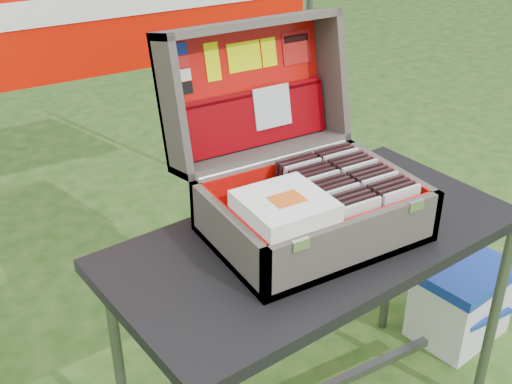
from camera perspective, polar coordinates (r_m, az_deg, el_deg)
table at (r=2.21m, az=4.84°, el=-12.64°), size 1.35×0.79×0.80m
table_top at (r=1.98m, az=5.29°, el=-4.31°), size 1.35×0.79×0.04m
table_leg_fr at (r=2.41m, az=20.22°, el=-11.17°), size 0.04×0.04×0.76m
table_leg_bl at (r=2.21m, az=-12.21°, el=-14.00°), size 0.04×0.04×0.76m
table_leg_br at (r=2.69m, az=11.92°, el=-5.34°), size 0.04×0.04×0.76m
suitcase at (r=1.88m, az=4.35°, el=4.43°), size 0.61×0.60×0.57m
suitcase_base_bottom at (r=1.96m, az=5.05°, el=-3.48°), size 0.61×0.44×0.02m
suitcase_base_wall_front at (r=1.79m, az=8.92°, el=-4.60°), size 0.61×0.02×0.16m
suitcase_base_wall_back at (r=2.08m, az=1.89°, el=0.75°), size 0.61×0.02×0.16m
suitcase_base_wall_left at (r=1.80m, az=-2.55°, el=-4.15°), size 0.02×0.44×0.16m
suitcase_base_wall_right at (r=2.09m, az=11.71°, el=0.36°), size 0.02×0.44×0.16m
suitcase_liner_floor at (r=1.96m, az=5.07°, el=-3.11°), size 0.56×0.39×0.01m
suitcase_latch_left at (r=1.64m, az=3.99°, el=-4.67°), size 0.05×0.01×0.03m
suitcase_latch_right at (r=1.86m, az=14.03°, el=-1.17°), size 0.05×0.01×0.03m
suitcase_hinge at (r=2.05m, az=1.74°, el=2.90°), size 0.55×0.02×0.02m
suitcase_lid_back at (r=2.13m, az=-1.00°, el=9.22°), size 0.61×0.12×0.43m
suitcase_lid_rim_far at (r=2.05m, az=-0.72°, el=14.73°), size 0.61×0.16×0.06m
suitcase_lid_rim_near at (r=2.11m, az=0.56°, el=3.59°), size 0.61×0.16×0.06m
suitcase_lid_rim_left at (r=1.95m, az=-7.57°, el=7.53°), size 0.02×0.25×0.46m
suitcase_lid_rim_right at (r=2.23m, az=6.56°, el=10.31°), size 0.02×0.25×0.46m
suitcase_lid_liner at (r=2.12m, az=-0.80°, el=9.19°), size 0.56×0.09×0.38m
suitcase_liner_wall_front at (r=1.79m, az=8.65°, el=-4.06°), size 0.56×0.01×0.14m
suitcase_liner_wall_back at (r=2.06m, az=2.11°, el=0.87°), size 0.56×0.01×0.14m
suitcase_liner_wall_left at (r=1.80m, az=-2.14°, el=-3.70°), size 0.01×0.39×0.14m
suitcase_liner_wall_right at (r=2.08m, az=11.44°, el=0.55°), size 0.01×0.39×0.14m
suitcase_lid_pocket at (r=2.12m, az=-0.23°, el=6.45°), size 0.54×0.07×0.18m
suitcase_pocket_edge at (r=2.10m, az=-0.42°, el=8.75°), size 0.53×0.02×0.02m
suitcase_pocket_cd at (r=2.13m, az=1.44°, el=7.59°), size 0.14×0.04×0.13m
lid_sticker_cc_a at (r=2.00m, az=-6.94°, el=12.49°), size 0.06×0.01×0.04m
lid_sticker_cc_b at (r=2.01m, az=-6.77°, el=11.36°), size 0.06×0.01×0.04m
lid_sticker_cc_c at (r=2.01m, az=-6.60°, el=10.24°), size 0.06×0.01×0.04m
lid_sticker_cc_d at (r=2.01m, az=-6.43°, el=9.12°), size 0.06×0.01×0.04m
lid_card_neon_tall at (r=2.05m, az=-3.89°, el=11.46°), size 0.05×0.03×0.12m
lid_card_neon_main at (r=2.10m, az=-1.05°, el=11.96°), size 0.12×0.02×0.09m
lid_card_neon_small at (r=2.15m, az=1.15°, el=12.32°), size 0.05×0.02×0.09m
lid_sticker_band at (r=2.20m, az=3.62°, el=12.70°), size 0.11×0.03×0.11m
lid_sticker_band_bar at (r=2.20m, az=3.55°, el=13.48°), size 0.10×0.01×0.02m
cd_left_0 at (r=1.82m, az=9.20°, el=-3.04°), size 0.13×0.01×0.15m
cd_left_1 at (r=1.84m, az=8.73°, el=-2.71°), size 0.13×0.01×0.15m
cd_left_2 at (r=1.85m, az=8.28°, el=-2.38°), size 0.13×0.01×0.15m
cd_left_3 at (r=1.87m, az=7.83°, el=-2.05°), size 0.13×0.01×0.15m
cd_left_4 at (r=1.89m, az=7.39°, el=-1.73°), size 0.13×0.01×0.15m
cd_left_5 at (r=1.90m, az=6.96°, el=-1.42°), size 0.13×0.01×0.15m
cd_left_6 at (r=1.92m, az=6.53°, el=-1.11°), size 0.13×0.01×0.15m
cd_left_7 at (r=1.93m, az=6.11°, el=-0.80°), size 0.13×0.01×0.15m
cd_left_8 at (r=1.95m, az=5.70°, el=-0.50°), size 0.13×0.01×0.15m
cd_left_9 at (r=1.97m, az=5.30°, el=-0.21°), size 0.13×0.01×0.15m
cd_left_10 at (r=1.98m, az=4.90°, el=0.08°), size 0.13×0.01×0.15m
cd_left_11 at (r=2.00m, az=4.51°, el=0.36°), size 0.13×0.01×0.15m
cd_left_12 at (r=2.02m, az=4.13°, el=0.64°), size 0.13×0.01×0.15m
cd_left_13 at (r=2.04m, az=3.75°, el=0.92°), size 0.13×0.01×0.15m
cd_left_14 at (r=2.05m, az=3.38°, el=1.19°), size 0.13×0.01×0.15m
cd_right_0 at (r=1.91m, az=12.64°, el=-1.83°), size 0.13×0.01×0.15m
cd_right_1 at (r=1.92m, az=12.17°, el=-1.52°), size 0.13×0.01×0.15m
cd_right_2 at (r=1.94m, az=11.71°, el=-1.21°), size 0.13×0.01×0.15m
cd_right_3 at (r=1.95m, az=11.25°, el=-0.91°), size 0.13×0.01×0.15m
cd_right_4 at (r=1.97m, az=10.80°, el=-0.61°), size 0.13×0.01×0.15m
cd_right_5 at (r=1.98m, az=10.36°, el=-0.32°), size 0.13×0.01×0.15m
cd_right_6 at (r=2.00m, az=9.92°, el=-0.03°), size 0.13×0.01×0.15m
cd_right_7 at (r=2.02m, az=9.50°, el=0.25°), size 0.13×0.01×0.15m
cd_right_8 at (r=2.03m, az=9.07°, el=0.53°), size 0.13×0.01×0.15m
cd_right_9 at (r=2.05m, az=8.66°, el=0.80°), size 0.13×0.01×0.15m
cd_right_10 at (r=2.06m, az=8.25°, el=1.07°), size 0.13×0.01×0.15m
cd_right_11 at (r=2.08m, az=7.85°, el=1.34°), size 0.13×0.01×0.15m
cd_right_12 at (r=2.10m, az=7.45°, el=1.60°), size 0.13×0.01×0.15m
cd_right_13 at (r=2.11m, az=7.06°, el=1.86°), size 0.13×0.01×0.15m
cd_right_14 at (r=2.13m, az=6.68°, el=2.11°), size 0.13×0.01×0.15m
songbook_0 at (r=1.75m, az=2.55°, el=-1.87°), size 0.23×0.23×0.00m
songbook_1 at (r=1.75m, az=2.56°, el=-1.73°), size 0.23×0.23×0.00m
songbook_2 at (r=1.74m, az=2.56°, el=-1.59°), size 0.23×0.23×0.00m
songbook_3 at (r=1.74m, az=2.56°, el=-1.45°), size 0.23×0.23×0.00m
songbook_4 at (r=1.74m, az=2.57°, el=-1.30°), size 0.23×0.23×0.00m
songbook_5 at (r=1.74m, az=2.57°, el=-1.16°), size 0.23×0.23×0.00m
songbook_6 at (r=1.73m, az=2.57°, el=-1.02°), size 0.23×0.23×0.00m
songbook_7 at (r=1.73m, az=2.58°, el=-0.87°), size 0.23×0.23×0.00m
songbook_8 at (r=1.73m, az=2.58°, el=-0.73°), size 0.23×0.23×0.00m
songbook_9 at (r=1.73m, az=2.58°, el=-0.59°), size 0.23×0.23×0.00m
songbook_graphic at (r=1.72m, az=2.77°, el=-0.61°), size 0.09×0.07×0.00m
cooler at (r=2.85m, az=17.74°, el=-9.19°), size 0.43×0.36×0.34m
cooler_body at (r=2.87m, az=17.67°, el=-9.56°), size 0.41×0.33×0.30m
cooler_lid at (r=2.77m, az=18.19°, el=-6.77°), size 0.43×0.36×0.05m
cooler_handle at (r=2.77m, az=20.13°, el=-10.58°), size 0.23×0.02×0.02m
cardboard_box at (r=3.01m, az=10.12°, el=-5.10°), size 0.41×0.20×0.42m
banner_post_right at (r=3.21m, az=4.53°, el=10.32°), size 0.03×0.03×1.70m
banner at (r=2.70m, az=-10.66°, el=16.31°), size 1.60×0.02×0.55m
banner_text at (r=2.68m, az=-10.57°, el=16.27°), size 1.20×0.00×0.10m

